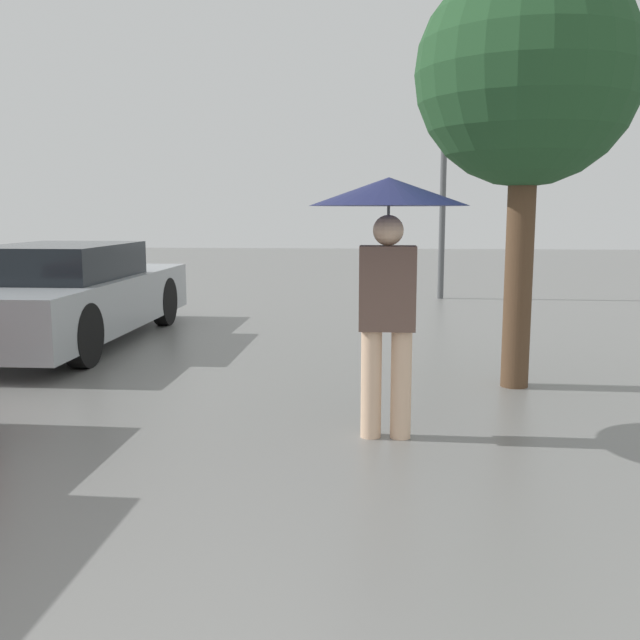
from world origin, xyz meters
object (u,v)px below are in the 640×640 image
(pedestrian, at_px, (388,229))
(parked_car_farthest, at_px, (69,295))
(tree, at_px, (527,77))
(street_lamp, at_px, (445,122))

(pedestrian, height_order, parked_car_farthest, pedestrian)
(tree, xyz_separation_m, street_lamp, (-0.11, 6.64, 0.42))
(parked_car_farthest, relative_size, tree, 1.21)
(tree, bearing_deg, street_lamp, 90.97)
(pedestrian, relative_size, parked_car_farthest, 0.40)
(tree, bearing_deg, parked_car_farthest, 160.23)
(street_lamp, bearing_deg, parked_car_farthest, -134.93)
(street_lamp, bearing_deg, tree, -89.03)
(pedestrian, bearing_deg, tree, 53.26)
(parked_car_farthest, height_order, street_lamp, street_lamp)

